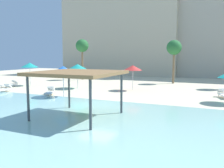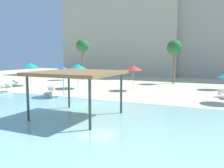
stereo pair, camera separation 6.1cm
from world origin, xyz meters
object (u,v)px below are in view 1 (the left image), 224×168
(beach_umbrella_teal_2, at_px, (77,67))
(lounge_chair_4, at_px, (50,92))
(beach_umbrella_red_4, at_px, (133,68))
(lounge_chair_0, at_px, (4,89))
(palm_tree_2, at_px, (174,48))
(palm_tree_3, at_px, (82,47))
(lounge_chair_1, at_px, (10,84))
(lounge_chair_3, at_px, (224,94))
(shade_pavilion, at_px, (78,74))
(beach_umbrella_teal_1, at_px, (30,65))
(beach_umbrella_blue_0, at_px, (63,70))

(beach_umbrella_teal_2, xyz_separation_m, lounge_chair_4, (0.30, -5.12, -1.99))
(beach_umbrella_red_4, relative_size, lounge_chair_0, 1.33)
(palm_tree_2, height_order, palm_tree_3, palm_tree_3)
(beach_umbrella_teal_2, distance_m, beach_umbrella_red_4, 6.10)
(lounge_chair_1, relative_size, lounge_chair_3, 1.00)
(beach_umbrella_teal_2, xyz_separation_m, palm_tree_2, (8.61, 9.22, 2.17))
(shade_pavilion, relative_size, beach_umbrella_teal_2, 1.71)
(lounge_chair_3, bearing_deg, beach_umbrella_teal_1, -106.79)
(beach_umbrella_teal_1, distance_m, beach_umbrella_red_4, 12.60)
(lounge_chair_0, bearing_deg, shade_pavilion, 58.20)
(beach_umbrella_teal_1, bearing_deg, shade_pavilion, -38.36)
(beach_umbrella_blue_0, height_order, lounge_chair_1, beach_umbrella_blue_0)
(lounge_chair_0, relative_size, lounge_chair_4, 0.99)
(beach_umbrella_blue_0, relative_size, palm_tree_2, 0.48)
(beach_umbrella_teal_2, xyz_separation_m, lounge_chair_0, (-5.05, -5.42, -1.99))
(beach_umbrella_blue_0, relative_size, beach_umbrella_teal_1, 0.97)
(shade_pavilion, xyz_separation_m, beach_umbrella_teal_2, (-7.00, 10.95, -0.20))
(palm_tree_3, bearing_deg, lounge_chair_0, -91.18)
(lounge_chair_3, bearing_deg, palm_tree_3, -131.89)
(beach_umbrella_blue_0, distance_m, palm_tree_2, 16.14)
(lounge_chair_1, relative_size, lounge_chair_4, 1.01)
(lounge_chair_0, bearing_deg, beach_umbrella_blue_0, 83.63)
(beach_umbrella_teal_2, relative_size, beach_umbrella_red_4, 1.03)
(lounge_chair_0, distance_m, palm_tree_3, 14.95)
(lounge_chair_3, xyz_separation_m, palm_tree_3, (-19.38, 8.91, 4.57))
(beach_umbrella_teal_2, height_order, lounge_chair_0, beach_umbrella_teal_2)
(beach_umbrella_blue_0, relative_size, lounge_chair_3, 1.34)
(lounge_chair_4, xyz_separation_m, palm_tree_3, (-5.06, 13.93, 4.57))
(beach_umbrella_red_4, distance_m, palm_tree_2, 8.84)
(lounge_chair_0, height_order, lounge_chair_1, same)
(lounge_chair_0, bearing_deg, beach_umbrella_red_4, 113.15)
(palm_tree_3, bearing_deg, lounge_chair_4, -70.05)
(beach_umbrella_teal_1, relative_size, palm_tree_2, 0.49)
(beach_umbrella_blue_0, xyz_separation_m, lounge_chair_4, (-1.65, 0.20, -2.02))
(lounge_chair_3, distance_m, palm_tree_2, 11.84)
(beach_umbrella_blue_0, relative_size, lounge_chair_0, 1.36)
(beach_umbrella_teal_2, xyz_separation_m, lounge_chair_3, (14.62, -0.10, -1.99))
(beach_umbrella_red_4, xyz_separation_m, lounge_chair_1, (-13.61, -3.36, -1.99))
(beach_umbrella_red_4, height_order, lounge_chair_4, beach_umbrella_red_4)
(beach_umbrella_teal_1, bearing_deg, palm_tree_3, 78.99)
(beach_umbrella_teal_1, distance_m, beach_umbrella_teal_2, 6.53)
(shade_pavilion, xyz_separation_m, lounge_chair_3, (7.62, 10.85, -2.19))
(beach_umbrella_teal_2, bearing_deg, beach_umbrella_red_4, 9.89)
(beach_umbrella_teal_2, height_order, lounge_chair_3, beach_umbrella_teal_2)
(palm_tree_2, bearing_deg, shade_pavilion, -94.58)
(beach_umbrella_red_4, xyz_separation_m, lounge_chair_4, (-5.71, -6.17, -1.99))
(shade_pavilion, xyz_separation_m, lounge_chair_4, (-6.70, 5.83, -2.19))
(beach_umbrella_teal_1, xyz_separation_m, palm_tree_2, (15.13, 9.47, 2.03))
(shade_pavilion, relative_size, lounge_chair_4, 2.31)
(beach_umbrella_blue_0, height_order, beach_umbrella_teal_2, beach_umbrella_blue_0)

